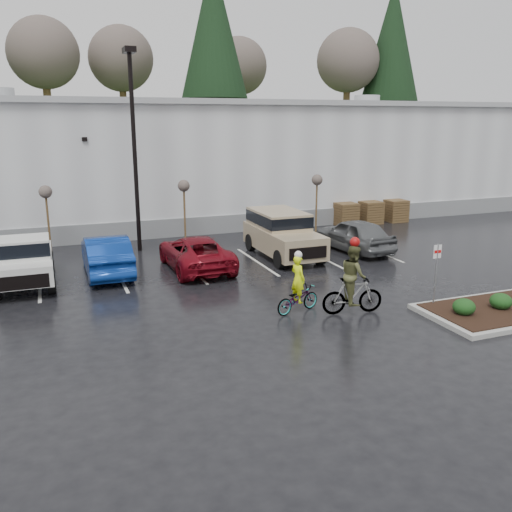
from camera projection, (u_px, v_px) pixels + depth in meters
name	position (u px, v px, depth m)	size (l,w,h in m)	color
ground	(336.00, 325.00, 16.63)	(120.00, 120.00, 0.00)	black
warehouse	(173.00, 158.00, 35.62)	(60.50, 15.50, 7.20)	#BBBDC0
wooded_ridge	(124.00, 150.00, 56.58)	(80.00, 25.00, 6.00)	#1F3918
lamppost	(133.00, 130.00, 24.68)	(0.50, 1.00, 9.22)	black
sapling_west	(46.00, 196.00, 24.92)	(0.60, 0.60, 3.20)	#4D3C1F
sapling_mid	(184.00, 189.00, 27.19)	(0.60, 0.60, 3.20)	#4D3C1F
sapling_east	(317.00, 183.00, 29.81)	(0.60, 0.60, 3.20)	#4D3C1F
pallet_stack_a	(346.00, 214.00, 32.10)	(1.20, 1.20, 1.35)	#4D3C1F
pallet_stack_b	(370.00, 212.00, 32.69)	(1.20, 1.20, 1.35)	#4D3C1F
pallet_stack_c	(395.00, 211.00, 33.32)	(1.20, 1.20, 1.35)	#4D3C1F
shrub_a	(464.00, 307.00, 17.02)	(0.70, 0.70, 0.52)	black
shrub_b	(501.00, 301.00, 17.55)	(0.70, 0.70, 0.52)	black
fire_lane_sign	(436.00, 268.00, 17.80)	(0.30, 0.05, 2.20)	gray
pickup_white	(24.00, 258.00, 20.70)	(2.10, 5.20, 1.96)	silver
car_blue	(106.00, 255.00, 21.99)	(1.69, 4.85, 1.60)	navy
car_red	(196.00, 253.00, 22.74)	(2.34, 5.07, 1.41)	maroon
suv_tan	(283.00, 235.00, 24.66)	(2.20, 5.10, 2.06)	tan
car_grey	(354.00, 235.00, 25.82)	(1.87, 4.65, 1.58)	slate
cyclist_hivis	(298.00, 293.00, 17.62)	(1.80, 1.05, 2.06)	#3F3F44
cyclist_olive	(353.00, 287.00, 17.43)	(2.02, 1.01, 2.54)	#3F3F44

